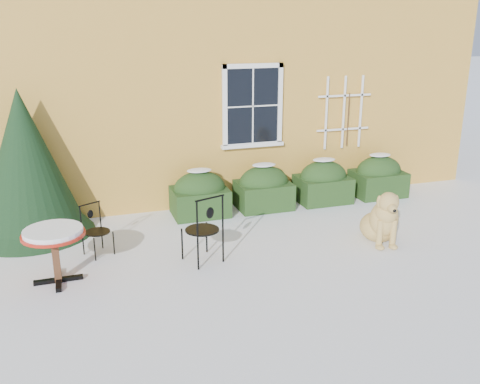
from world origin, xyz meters
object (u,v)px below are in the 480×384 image
object	(u,v)px
patio_chair_near	(204,229)
patio_chair_far	(96,230)
evergreen_shrub	(27,177)
dog	(382,221)
bistro_table	(54,238)

from	to	relation	value
patio_chair_near	patio_chair_far	xyz separation A→B (m)	(-1.55, 0.82, -0.14)
evergreen_shrub	patio_chair_near	xyz separation A→B (m)	(2.56, -2.08, -0.47)
patio_chair_far	dog	distance (m)	4.67
dog	bistro_table	bearing A→B (deg)	-169.72
evergreen_shrub	dog	world-z (taller)	evergreen_shrub
evergreen_shrub	patio_chair_near	bearing A→B (deg)	-39.06
evergreen_shrub	dog	bearing A→B (deg)	-22.29
evergreen_shrub	bistro_table	distance (m)	2.15
patio_chair_far	evergreen_shrub	bearing A→B (deg)	100.82
patio_chair_near	bistro_table	bearing A→B (deg)	-18.66
patio_chair_near	dog	size ratio (longest dim) A/B	1.06
patio_chair_far	patio_chair_near	bearing A→B (deg)	-55.60
patio_chair_far	dog	world-z (taller)	dog
patio_chair_near	dog	xyz separation A→B (m)	(3.01, -0.20, -0.16)
evergreen_shrub	dog	size ratio (longest dim) A/B	2.44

